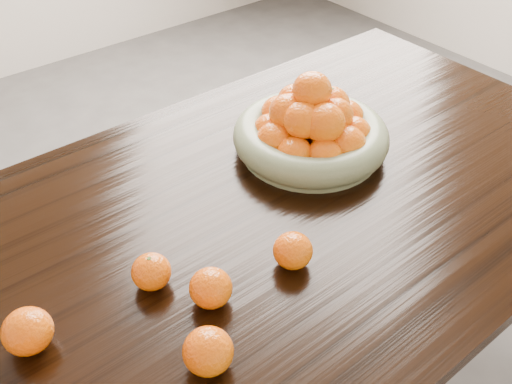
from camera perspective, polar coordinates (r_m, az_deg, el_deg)
dining_table at (r=1.26m, az=-2.22°, el=-6.35°), size 2.00×1.00×0.75m
fruit_bowl at (r=1.39m, az=5.56°, el=6.32°), size 0.38×0.38×0.21m
loose_orange_0 at (r=1.08m, az=-10.43°, el=-7.84°), size 0.07×0.07×0.07m
loose_orange_1 at (r=0.95m, az=-4.82°, el=-15.58°), size 0.08×0.08×0.08m
loose_orange_2 at (r=1.10m, az=3.71°, el=-5.87°), size 0.08×0.08×0.07m
loose_orange_3 at (r=1.04m, az=-21.87°, el=-12.79°), size 0.08×0.08×0.08m
loose_orange_4 at (r=1.03m, az=-4.55°, el=-9.55°), size 0.08×0.08×0.07m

